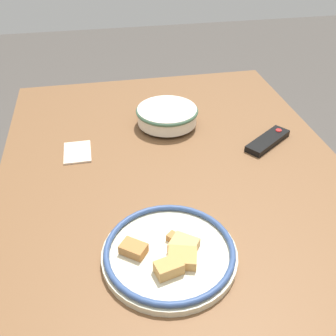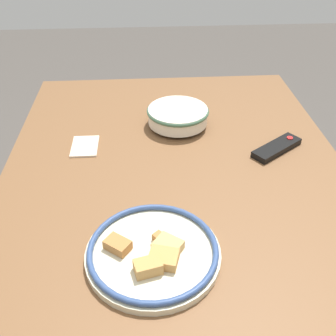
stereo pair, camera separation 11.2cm
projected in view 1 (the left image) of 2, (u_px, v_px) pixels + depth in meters
name	position (u px, v px, depth m)	size (l,w,h in m)	color
ground_plane	(175.00, 323.00, 1.58)	(8.00, 8.00, 0.00)	#4C4742
dining_table	(177.00, 196.00, 1.19)	(1.43, 1.03, 0.75)	brown
noodle_bowl	(167.00, 115.00, 1.36)	(0.22, 0.22, 0.07)	silver
food_plate	(170.00, 253.00, 0.89)	(0.31, 0.31, 0.05)	beige
tv_remote	(268.00, 141.00, 1.28)	(0.15, 0.18, 0.02)	black
folded_napkin	(77.00, 152.00, 1.24)	(0.12, 0.08, 0.01)	beige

